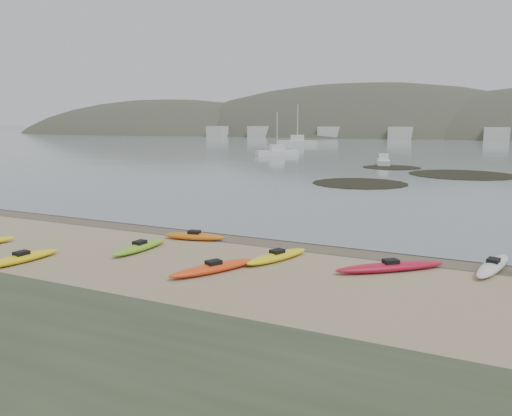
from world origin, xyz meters
The scene contains 7 objects.
ground centered at (0.00, 0.00, 0.00)m, with size 600.00×600.00×0.00m, color tan.
wet_sand centered at (0.00, -0.30, 0.00)m, with size 60.00×60.00×0.00m, color brown.
water centered at (0.00, 300.00, 0.01)m, with size 1200.00×1200.00×0.00m, color slate.
kayaks centered at (0.03, -4.14, 0.17)m, with size 22.94×10.70×0.34m.
kelp_mats centered at (3.01, 33.24, 0.03)m, with size 17.82×25.39×0.04m.
moored_boats centered at (3.48, 87.86, 0.60)m, with size 79.63×79.58×1.32m.
far_town centered at (6.00, 145.00, 2.00)m, with size 199.00×5.00×4.00m.
Camera 1 is at (10.26, -21.27, 5.58)m, focal length 35.00 mm.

